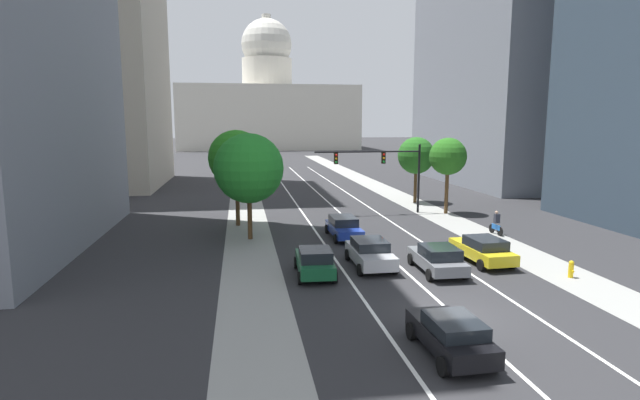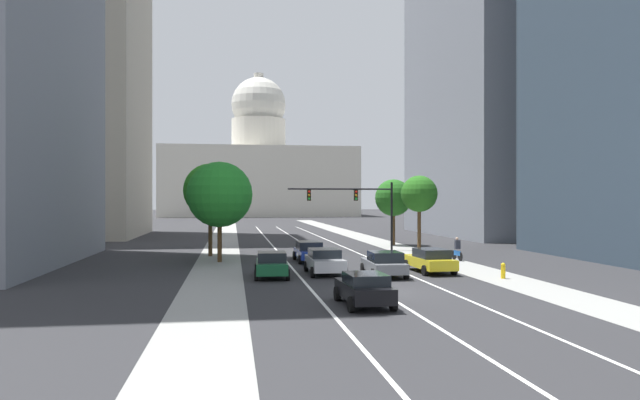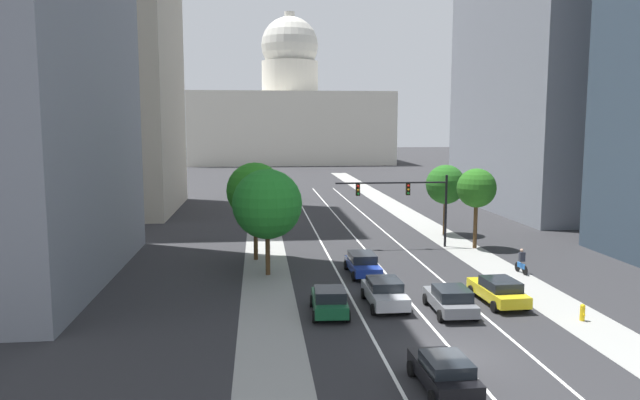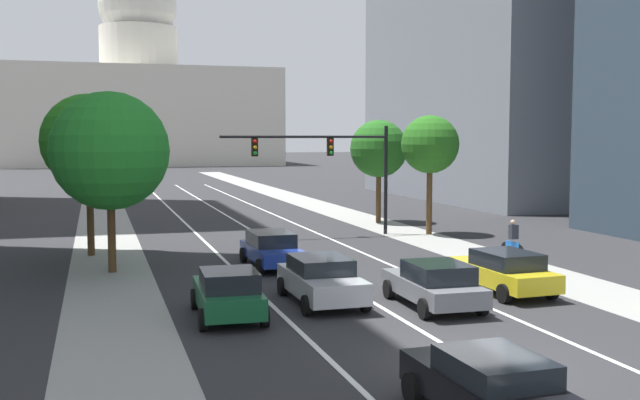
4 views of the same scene
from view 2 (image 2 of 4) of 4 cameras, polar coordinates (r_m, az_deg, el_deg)
ground_plane at (r=68.47m, az=-2.41°, el=-3.73°), size 400.00×400.00×0.00m
sidewalk_left at (r=63.12m, az=-9.33°, el=-4.04°), size 3.21×130.00×0.01m
sidewalk_right at (r=64.94m, az=5.25°, el=-3.93°), size 3.21×130.00×0.01m
lane_stripe_left at (r=53.28m, az=-4.23°, el=-4.79°), size 0.16×90.00×0.01m
lane_stripe_center at (r=53.62m, az=-0.73°, el=-4.76°), size 0.16×90.00×0.01m
lane_stripe_right at (r=54.15m, az=2.72°, el=-4.72°), size 0.16×90.00×0.01m
office_tower_far_right at (r=83.67m, az=18.36°, el=16.19°), size 22.00×29.26×55.49m
capitol_building at (r=164.22m, az=-5.92°, el=2.69°), size 51.33×29.45×39.27m
car_black at (r=25.36m, az=4.29°, el=-8.47°), size 2.05×4.12×1.41m
car_gray at (r=35.05m, az=6.19°, el=-6.08°), size 2.18×4.48×1.48m
car_silver at (r=35.97m, az=0.45°, el=-5.88°), size 2.12×4.51×1.52m
car_blue at (r=43.06m, az=-1.03°, el=-4.93°), size 2.08×4.63×1.46m
car_yellow at (r=37.35m, az=10.53°, el=-5.69°), size 2.21×4.79×1.48m
car_green at (r=34.40m, az=-4.67°, el=-6.18°), size 2.12×4.20×1.52m
traffic_signal_mast at (r=52.23m, az=3.59°, el=-0.14°), size 9.37×0.39×6.03m
fire_hydrant at (r=35.45m, az=17.20°, el=-6.50°), size 0.26×0.35×0.91m
cyclist at (r=44.98m, az=13.07°, el=-4.62°), size 0.38×1.70×1.72m
street_tree_mid_right at (r=58.69m, az=7.08°, el=0.20°), size 3.63×3.63×6.50m
street_tree_near_right at (r=52.82m, az=9.52°, el=0.56°), size 3.21×3.21×6.62m
street_tree_near_left at (r=43.13m, az=-9.63°, el=0.52°), size 4.72×4.72×7.23m
street_tree_mid_left at (r=47.89m, az=-10.51°, el=0.91°), size 4.27×4.27×7.38m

